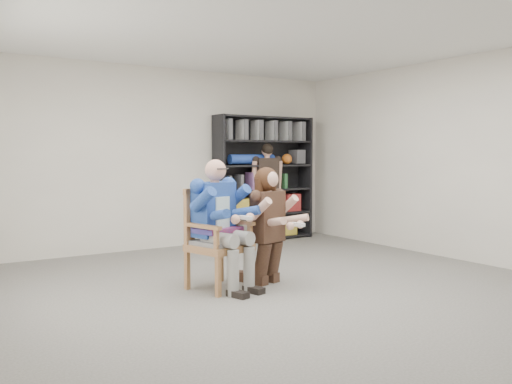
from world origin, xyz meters
TOP-DOWN VIEW (x-y plane):
  - room_shell at (0.00, 0.00)m, footprint 6.00×7.00m
  - floor at (0.00, 0.00)m, footprint 6.00×7.00m
  - armchair at (-0.59, 0.73)m, footprint 0.77×0.76m
  - seated_man at (-0.59, 0.73)m, footprint 0.81×0.98m
  - kneeling_woman at (-0.01, 0.61)m, footprint 0.75×0.99m
  - bookshelf at (1.70, 3.28)m, footprint 1.80×0.38m
  - standing_man at (1.66, 3.13)m, footprint 0.56×0.39m

SIDE VIEW (x-z plane):
  - floor at x=0.00m, z-range -0.01..0.01m
  - armchair at x=-0.59m, z-range 0.00..1.09m
  - kneeling_woman at x=-0.01m, z-range 0.00..1.30m
  - seated_man at x=-0.59m, z-range 0.00..1.42m
  - standing_man at x=1.66m, z-range 0.00..1.65m
  - bookshelf at x=1.70m, z-range 0.00..2.10m
  - room_shell at x=0.00m, z-range 0.00..2.80m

